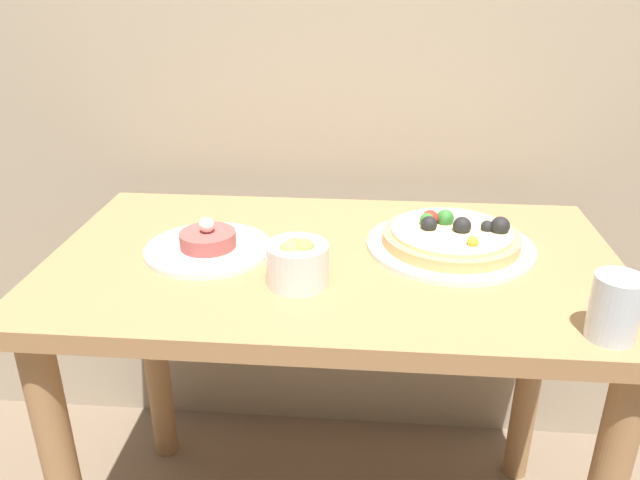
% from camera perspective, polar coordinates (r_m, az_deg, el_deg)
% --- Properties ---
extents(dining_table, '(1.05, 0.60, 0.72)m').
position_cam_1_polar(dining_table, '(1.22, 1.17, -6.94)').
color(dining_table, '#AD7F51').
rests_on(dining_table, ground_plane).
extents(pizza_plate, '(0.31, 0.31, 0.07)m').
position_cam_1_polar(pizza_plate, '(1.20, 11.89, 0.12)').
color(pizza_plate, white).
rests_on(pizza_plate, dining_table).
extents(tartare_plate, '(0.24, 0.24, 0.07)m').
position_cam_1_polar(tartare_plate, '(1.18, -10.17, -0.44)').
color(tartare_plate, white).
rests_on(tartare_plate, dining_table).
extents(small_bowl, '(0.11, 0.11, 0.08)m').
position_cam_1_polar(small_bowl, '(1.04, -2.11, -1.98)').
color(small_bowl, white).
rests_on(small_bowl, dining_table).
extents(drinking_glass, '(0.07, 0.07, 0.10)m').
position_cam_1_polar(drinking_glass, '(0.98, 25.37, -5.59)').
color(drinking_glass, silver).
rests_on(drinking_glass, dining_table).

